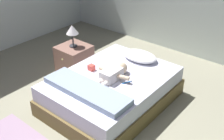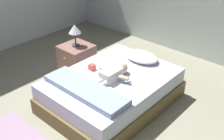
{
  "view_description": "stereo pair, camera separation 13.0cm",
  "coord_description": "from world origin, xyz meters",
  "px_view_note": "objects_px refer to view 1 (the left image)",
  "views": [
    {
      "loc": [
        1.79,
        -1.57,
        2.34
      ],
      "look_at": [
        -0.19,
        0.83,
        0.54
      ],
      "focal_mm": 43.7,
      "sensor_mm": 36.0,
      "label": 1
    },
    {
      "loc": [
        1.89,
        -1.48,
        2.34
      ],
      "look_at": [
        -0.19,
        0.83,
        0.54
      ],
      "focal_mm": 43.7,
      "sensor_mm": 36.0,
      "label": 2
    }
  ],
  "objects_px": {
    "nightstand": "(74,60)",
    "toy_block": "(91,68)",
    "bed": "(112,90)",
    "lamp": "(72,31)",
    "toothbrush": "(127,82)",
    "baby": "(114,73)",
    "pillow": "(140,56)"
  },
  "relations": [
    {
      "from": "bed",
      "to": "toothbrush",
      "type": "distance_m",
      "value": 0.34
    },
    {
      "from": "lamp",
      "to": "nightstand",
      "type": "bearing_deg",
      "value": -90.0
    },
    {
      "from": "nightstand",
      "to": "lamp",
      "type": "xyz_separation_m",
      "value": [
        -0.0,
        0.0,
        0.51
      ]
    },
    {
      "from": "toothbrush",
      "to": "lamp",
      "type": "distance_m",
      "value": 1.34
    },
    {
      "from": "pillow",
      "to": "baby",
      "type": "height_order",
      "value": "baby"
    },
    {
      "from": "bed",
      "to": "toothbrush",
      "type": "bearing_deg",
      "value": 2.14
    },
    {
      "from": "baby",
      "to": "nightstand",
      "type": "height_order",
      "value": "baby"
    },
    {
      "from": "nightstand",
      "to": "toy_block",
      "type": "bearing_deg",
      "value": -24.73
    },
    {
      "from": "bed",
      "to": "lamp",
      "type": "relative_size",
      "value": 4.9
    },
    {
      "from": "pillow",
      "to": "toothbrush",
      "type": "bearing_deg",
      "value": -68.83
    },
    {
      "from": "bed",
      "to": "toothbrush",
      "type": "relative_size",
      "value": 13.45
    },
    {
      "from": "baby",
      "to": "toy_block",
      "type": "height_order",
      "value": "baby"
    },
    {
      "from": "bed",
      "to": "toy_block",
      "type": "xyz_separation_m",
      "value": [
        -0.33,
        -0.05,
        0.27
      ]
    },
    {
      "from": "baby",
      "to": "toothbrush",
      "type": "distance_m",
      "value": 0.22
    },
    {
      "from": "nightstand",
      "to": "pillow",
      "type": "bearing_deg",
      "value": 19.48
    },
    {
      "from": "toothbrush",
      "to": "nightstand",
      "type": "bearing_deg",
      "value": 168.31
    },
    {
      "from": "baby",
      "to": "lamp",
      "type": "xyz_separation_m",
      "value": [
        -1.07,
        0.29,
        0.24
      ]
    },
    {
      "from": "baby",
      "to": "nightstand",
      "type": "bearing_deg",
      "value": 164.81
    },
    {
      "from": "bed",
      "to": "nightstand",
      "type": "bearing_deg",
      "value": 165.1
    },
    {
      "from": "nightstand",
      "to": "toothbrush",
      "type": "bearing_deg",
      "value": -11.69
    },
    {
      "from": "nightstand",
      "to": "toy_block",
      "type": "relative_size",
      "value": 6.22
    },
    {
      "from": "pillow",
      "to": "lamp",
      "type": "height_order",
      "value": "lamp"
    },
    {
      "from": "pillow",
      "to": "toothbrush",
      "type": "distance_m",
      "value": 0.68
    },
    {
      "from": "bed",
      "to": "lamp",
      "type": "xyz_separation_m",
      "value": [
        -1.03,
        0.27,
        0.53
      ]
    },
    {
      "from": "bed",
      "to": "nightstand",
      "type": "distance_m",
      "value": 1.07
    },
    {
      "from": "lamp",
      "to": "baby",
      "type": "bearing_deg",
      "value": -15.2
    },
    {
      "from": "bed",
      "to": "pillow",
      "type": "bearing_deg",
      "value": 89.53
    },
    {
      "from": "baby",
      "to": "lamp",
      "type": "relative_size",
      "value": 1.64
    },
    {
      "from": "toy_block",
      "to": "baby",
      "type": "bearing_deg",
      "value": 4.87
    },
    {
      "from": "baby",
      "to": "toy_block",
      "type": "relative_size",
      "value": 7.3
    },
    {
      "from": "lamp",
      "to": "toy_block",
      "type": "height_order",
      "value": "lamp"
    },
    {
      "from": "baby",
      "to": "toothbrush",
      "type": "bearing_deg",
      "value": 7.14
    }
  ]
}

